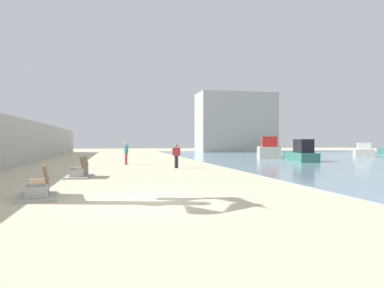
# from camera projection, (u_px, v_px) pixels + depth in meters

# --- Properties ---
(ground_plane) EXTENTS (120.00, 120.00, 0.00)m
(ground_plane) POSITION_uv_depth(u_px,v_px,m) (127.00, 164.00, 28.32)
(ground_plane) COLOR beige
(seawall) EXTENTS (0.80, 64.00, 3.28)m
(seawall) POSITION_uv_depth(u_px,v_px,m) (20.00, 142.00, 26.78)
(seawall) COLOR #ADAAA3
(seawall) RESTS_ON ground
(bench_near) EXTENTS (1.38, 2.23, 0.98)m
(bench_near) POSITION_uv_depth(u_px,v_px,m) (39.00, 190.00, 11.21)
(bench_near) COLOR #ADAAA3
(bench_near) RESTS_ON ground
(bench_far) EXTENTS (1.29, 2.19, 0.98)m
(bench_far) POSITION_uv_depth(u_px,v_px,m) (80.00, 172.00, 17.53)
(bench_far) COLOR #ADAAA3
(bench_far) RESTS_ON ground
(person_walking) EXTENTS (0.52, 0.25, 1.52)m
(person_walking) POSITION_uv_depth(u_px,v_px,m) (176.00, 154.00, 23.63)
(person_walking) COLOR #333338
(person_walking) RESTS_ON ground
(person_standing) EXTENTS (0.30, 0.48, 1.62)m
(person_standing) POSITION_uv_depth(u_px,v_px,m) (126.00, 152.00, 26.97)
(person_standing) COLOR #B22D33
(person_standing) RESTS_ON ground
(boat_outer) EXTENTS (3.98, 6.77, 2.10)m
(boat_outer) POSITION_uv_depth(u_px,v_px,m) (268.00, 150.00, 37.56)
(boat_outer) COLOR beige
(boat_outer) RESTS_ON water_bay
(boat_nearest) EXTENTS (2.60, 5.93, 1.82)m
(boat_nearest) POSITION_uv_depth(u_px,v_px,m) (301.00, 153.00, 31.39)
(boat_nearest) COLOR #337060
(boat_nearest) RESTS_ON water_bay
(boat_distant) EXTENTS (3.61, 4.39, 1.48)m
(boat_distant) POSITION_uv_depth(u_px,v_px,m) (363.00, 151.00, 40.55)
(boat_distant) COLOR beige
(boat_distant) RESTS_ON water_bay
(harbor_building) EXTENTS (12.00, 6.00, 9.24)m
(harbor_building) POSITION_uv_depth(u_px,v_px,m) (236.00, 123.00, 59.36)
(harbor_building) COLOR #ADAAA3
(harbor_building) RESTS_ON ground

